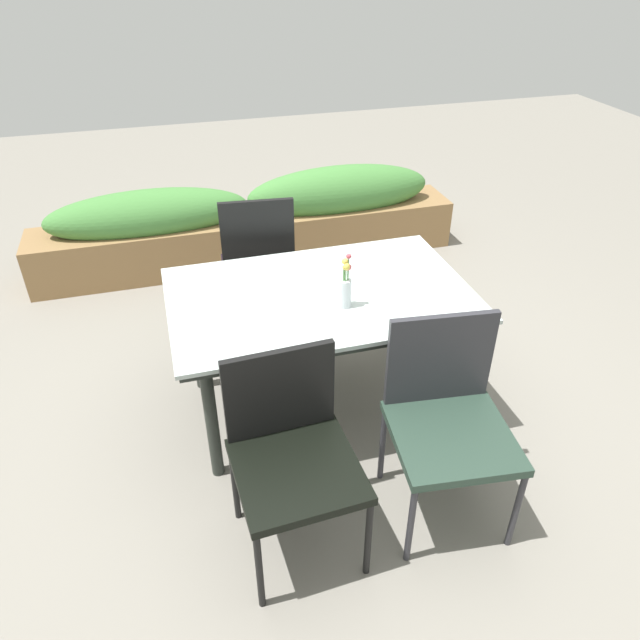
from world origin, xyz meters
The scene contains 7 objects.
ground_plane centered at (0.00, 0.00, 0.00)m, with size 12.00×12.00×0.00m, color gray.
dining_table centered at (-0.01, 0.03, 0.66)m, with size 1.49×0.94×0.73m.
chair_near_right centered at (0.34, -0.74, 0.52)m, with size 0.55×0.55×0.91m.
chair_far_side centered at (-0.18, 0.78, 0.54)m, with size 0.49×0.49×0.98m.
chair_near_left centered at (-0.35, -0.74, 0.51)m, with size 0.51×0.51×0.88m.
flower_vase centered at (0.07, -0.13, 0.83)m, with size 0.06×0.06×0.28m.
planter_box centered at (-0.05, 1.85, 0.32)m, with size 3.27×0.45×0.70m.
Camera 1 is at (-0.70, -2.39, 2.24)m, focal length 33.24 mm.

